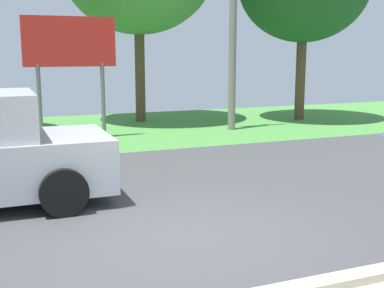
{
  "coord_description": "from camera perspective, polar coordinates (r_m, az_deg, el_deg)",
  "views": [
    {
      "loc": [
        -2.47,
        -6.17,
        2.54
      ],
      "look_at": [
        0.37,
        1.0,
        1.1
      ],
      "focal_mm": 46.81,
      "sensor_mm": 36.0,
      "label": 1
    }
  ],
  "objects": [
    {
      "name": "utility_pole",
      "position": [
        16.32,
        4.68,
        13.14
      ],
      "size": [
        1.8,
        0.24,
        6.23
      ],
      "color": "gray",
      "rests_on": "ground_plane"
    },
    {
      "name": "ground_plane",
      "position": [
        9.79,
        -6.26,
        -4.83
      ],
      "size": [
        40.0,
        22.0,
        0.2
      ],
      "color": "#424244"
    },
    {
      "name": "roadside_billboard",
      "position": [
        14.78,
        -13.74,
        10.29
      ],
      "size": [
        2.6,
        0.12,
        3.5
      ],
      "color": "slate",
      "rests_on": "ground_plane"
    }
  ]
}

